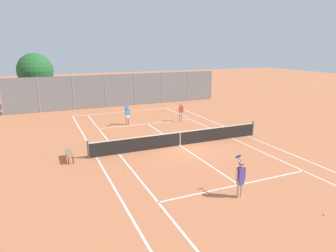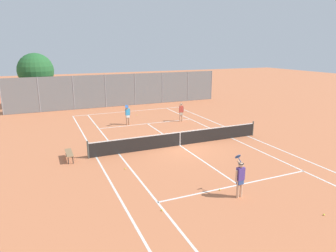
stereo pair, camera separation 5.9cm
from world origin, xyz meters
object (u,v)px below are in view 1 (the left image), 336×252
(player_near_side, at_px, (241,177))
(player_far_left, at_px, (127,114))
(loose_tennis_ball_1, at_px, (125,169))
(tree_behind_left, at_px, (36,72))
(tennis_net, at_px, (180,138))
(loose_tennis_ball_2, at_px, (324,214))
(loose_tennis_ball_3, at_px, (220,190))
(loose_tennis_ball_4, at_px, (137,115))
(courtside_bench, at_px, (69,153))
(player_far_right, at_px, (181,111))
(loose_tennis_ball_0, at_px, (163,210))
(loose_tennis_ball_5, at_px, (96,126))

(player_near_side, xyz_separation_m, player_far_left, (-0.91, 14.10, 0.00))
(player_near_side, bearing_deg, loose_tennis_ball_1, 126.93)
(tree_behind_left, bearing_deg, tennis_net, -65.47)
(loose_tennis_ball_2, bearing_deg, tennis_net, 98.18)
(loose_tennis_ball_3, distance_m, loose_tennis_ball_4, 16.40)
(loose_tennis_ball_2, distance_m, courtside_bench, 13.15)
(player_far_right, height_order, loose_tennis_ball_0, player_far_right)
(loose_tennis_ball_5, relative_size, tree_behind_left, 0.01)
(player_far_left, height_order, loose_tennis_ball_2, player_far_left)
(tennis_net, distance_m, loose_tennis_ball_4, 9.85)
(player_far_right, bearing_deg, tennis_net, -116.58)
(player_far_left, height_order, loose_tennis_ball_1, player_far_left)
(player_near_side, distance_m, tree_behind_left, 26.65)
(loose_tennis_ball_1, distance_m, courtside_bench, 3.69)
(player_far_right, relative_size, loose_tennis_ball_2, 24.24)
(player_far_right, distance_m, loose_tennis_ball_1, 11.27)
(player_near_side, height_order, loose_tennis_ball_3, player_near_side)
(player_far_left, xyz_separation_m, loose_tennis_ball_0, (-2.60, -13.83, -0.89))
(tennis_net, bearing_deg, loose_tennis_ball_1, -151.17)
(player_near_side, bearing_deg, loose_tennis_ball_5, 103.37)
(loose_tennis_ball_0, bearing_deg, loose_tennis_ball_3, 10.62)
(loose_tennis_ball_2, xyz_separation_m, loose_tennis_ball_5, (-5.62, 17.21, 0.00))
(courtside_bench, bearing_deg, loose_tennis_ball_1, -45.35)
(loose_tennis_ball_0, relative_size, loose_tennis_ball_3, 1.00)
(tennis_net, relative_size, loose_tennis_ball_0, 181.82)
(loose_tennis_ball_0, distance_m, courtside_bench, 7.80)
(tennis_net, relative_size, loose_tennis_ball_3, 181.82)
(tennis_net, bearing_deg, courtside_bench, 178.55)
(loose_tennis_ball_5, bearing_deg, player_far_left, -12.34)
(loose_tennis_ball_5, relative_size, courtside_bench, 0.04)
(player_near_side, relative_size, loose_tennis_ball_3, 26.88)
(courtside_bench, bearing_deg, loose_tennis_ball_4, 53.50)
(loose_tennis_ball_0, bearing_deg, loose_tennis_ball_2, -26.56)
(loose_tennis_ball_2, bearing_deg, loose_tennis_ball_0, 153.44)
(loose_tennis_ball_1, bearing_deg, loose_tennis_ball_4, 69.57)
(loose_tennis_ball_0, distance_m, loose_tennis_ball_5, 14.39)
(player_far_left, bearing_deg, player_far_right, -8.98)
(player_far_left, bearing_deg, loose_tennis_ball_4, 60.39)
(tennis_net, relative_size, player_near_side, 6.76)
(player_far_left, distance_m, loose_tennis_ball_1, 9.63)
(loose_tennis_ball_4, bearing_deg, player_near_side, -92.85)
(player_far_left, relative_size, courtside_bench, 1.18)
(tennis_net, bearing_deg, loose_tennis_ball_0, -120.70)
(loose_tennis_ball_4, bearing_deg, tennis_net, -90.88)
(loose_tennis_ball_1, distance_m, loose_tennis_ball_3, 5.25)
(player_far_left, bearing_deg, tree_behind_left, 120.35)
(courtside_bench, bearing_deg, player_far_left, 50.60)
(player_far_right, relative_size, loose_tennis_ball_0, 24.24)
(tennis_net, relative_size, loose_tennis_ball_2, 181.82)
(courtside_bench, height_order, tree_behind_left, tree_behind_left)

